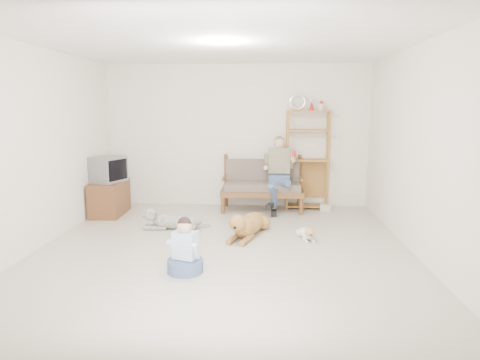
# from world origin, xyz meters

# --- Properties ---
(floor) EXTENTS (5.50, 5.50, 0.00)m
(floor) POSITION_xyz_m (0.00, 0.00, 0.00)
(floor) COLOR beige
(floor) RESTS_ON ground
(ceiling) EXTENTS (5.50, 5.50, 0.00)m
(ceiling) POSITION_xyz_m (0.00, 0.00, 2.70)
(ceiling) COLOR white
(ceiling) RESTS_ON ground
(wall_back) EXTENTS (5.00, 0.00, 5.00)m
(wall_back) POSITION_xyz_m (0.00, 2.75, 1.35)
(wall_back) COLOR silver
(wall_back) RESTS_ON ground
(wall_front) EXTENTS (5.00, 0.00, 5.00)m
(wall_front) POSITION_xyz_m (0.00, -2.75, 1.35)
(wall_front) COLOR silver
(wall_front) RESTS_ON ground
(wall_left) EXTENTS (0.00, 5.50, 5.50)m
(wall_left) POSITION_xyz_m (-2.50, 0.00, 1.35)
(wall_left) COLOR silver
(wall_left) RESTS_ON ground
(wall_right) EXTENTS (0.00, 5.50, 5.50)m
(wall_right) POSITION_xyz_m (2.50, 0.00, 1.35)
(wall_right) COLOR silver
(wall_right) RESTS_ON ground
(loveseat) EXTENTS (1.50, 0.71, 0.95)m
(loveseat) POSITION_xyz_m (0.50, 2.38, 0.49)
(loveseat) COLOR brown
(loveseat) RESTS_ON ground
(man) EXTENTS (0.52, 0.75, 1.21)m
(man) POSITION_xyz_m (0.78, 2.17, 0.63)
(man) COLOR #465E81
(man) RESTS_ON loveseat
(etagere) EXTENTS (0.82, 0.36, 2.15)m
(etagere) POSITION_xyz_m (1.34, 2.55, 0.95)
(etagere) COLOR #A66A34
(etagere) RESTS_ON ground
(book_stack) EXTENTS (0.21, 0.17, 0.12)m
(book_stack) POSITION_xyz_m (1.67, 2.33, 0.06)
(book_stack) COLOR silver
(book_stack) RESTS_ON ground
(tv_stand) EXTENTS (0.53, 0.92, 0.60)m
(tv_stand) POSITION_xyz_m (-2.23, 1.86, 0.30)
(tv_stand) COLOR brown
(tv_stand) RESTS_ON ground
(crt_tv) EXTENTS (0.60, 0.66, 0.45)m
(crt_tv) POSITION_xyz_m (-2.19, 1.81, 0.82)
(crt_tv) COLOR slate
(crt_tv) RESTS_ON tv_stand
(wall_outlet) EXTENTS (0.12, 0.02, 0.08)m
(wall_outlet) POSITION_xyz_m (-1.25, 2.73, 0.30)
(wall_outlet) COLOR silver
(wall_outlet) RESTS_ON ground
(golden_retriever) EXTENTS (0.61, 1.34, 0.42)m
(golden_retriever) POSITION_xyz_m (0.30, 0.70, 0.17)
(golden_retriever) COLOR #A47E39
(golden_retriever) RESTS_ON ground
(shaggy_dog) EXTENTS (1.11, 0.33, 0.33)m
(shaggy_dog) POSITION_xyz_m (-0.92, 1.00, 0.13)
(shaggy_dog) COLOR silver
(shaggy_dog) RESTS_ON ground
(terrier) EXTENTS (0.23, 0.57, 0.21)m
(terrier) POSITION_xyz_m (1.16, 0.57, 0.09)
(terrier) COLOR white
(terrier) RESTS_ON ground
(child) EXTENTS (0.42, 0.42, 0.66)m
(child) POSITION_xyz_m (-0.37, -0.77, 0.24)
(child) COLOR #465E81
(child) RESTS_ON ground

